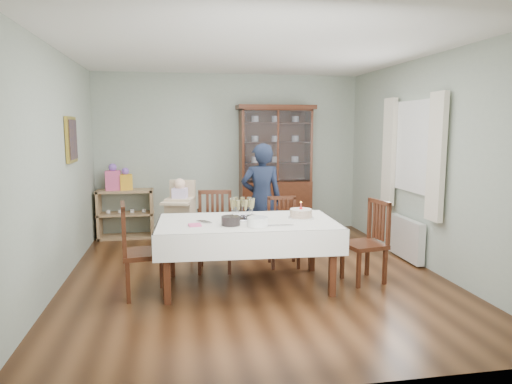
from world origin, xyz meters
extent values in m
plane|color=#593319|center=(0.00, 0.00, 0.00)|extent=(5.00, 5.00, 0.00)
plane|color=#9EAA99|center=(0.00, 2.50, 1.35)|extent=(4.50, 0.00, 4.50)
plane|color=#9EAA99|center=(-2.25, 0.00, 1.35)|extent=(0.00, 5.00, 5.00)
plane|color=#9EAA99|center=(2.25, 0.00, 1.35)|extent=(0.00, 5.00, 5.00)
plane|color=white|center=(0.00, 0.00, 2.70)|extent=(5.00, 5.00, 0.00)
cube|color=#442011|center=(-0.14, -0.35, 0.72)|extent=(1.94, 1.13, 0.06)
cube|color=silver|center=(-0.14, -0.35, 0.76)|extent=(2.05, 1.24, 0.01)
cube|color=#442011|center=(0.75, 2.26, 0.45)|extent=(1.20, 0.45, 0.90)
cube|color=white|center=(0.75, 2.07, 1.50)|extent=(1.12, 0.01, 1.16)
cube|color=#442011|center=(0.75, 2.26, 2.14)|extent=(1.30, 0.48, 0.07)
cube|color=tan|center=(-1.75, 2.28, 0.02)|extent=(0.90, 0.38, 0.04)
cube|color=tan|center=(-1.75, 2.28, 0.40)|extent=(0.90, 0.38, 0.03)
cube|color=tan|center=(-1.75, 2.28, 0.78)|extent=(0.90, 0.38, 0.04)
cube|color=tan|center=(-2.17, 2.28, 0.40)|extent=(0.04, 0.38, 0.80)
cube|color=tan|center=(-1.33, 2.28, 0.40)|extent=(0.04, 0.38, 0.80)
cube|color=gold|center=(-2.22, 0.80, 1.65)|extent=(0.04, 0.48, 0.58)
cube|color=white|center=(2.22, 0.30, 1.55)|extent=(0.04, 1.02, 1.22)
cube|color=silver|center=(2.16, -0.32, 1.45)|extent=(0.07, 0.30, 1.55)
cube|color=silver|center=(2.16, 0.92, 1.45)|extent=(0.07, 0.30, 1.55)
cube|color=white|center=(2.16, 0.30, 0.30)|extent=(0.10, 0.80, 0.55)
cube|color=#442011|center=(-0.46, 0.30, 0.46)|extent=(0.50, 0.50, 0.05)
cube|color=#442011|center=(-0.43, 0.51, 0.73)|extent=(0.43, 0.09, 0.53)
cube|color=#442011|center=(0.45, 0.33, 0.41)|extent=(0.42, 0.42, 0.05)
cube|color=#442011|center=(0.46, 0.52, 0.66)|extent=(0.38, 0.06, 0.47)
cube|color=#442011|center=(-1.27, -0.45, 0.46)|extent=(0.51, 0.51, 0.05)
cube|color=#442011|center=(-1.48, -0.48, 0.74)|extent=(0.09, 0.43, 0.54)
cube|color=#442011|center=(1.22, -0.43, 0.44)|extent=(0.50, 0.50, 0.05)
cube|color=#442011|center=(1.42, -0.40, 0.70)|extent=(0.11, 0.41, 0.51)
imported|color=black|center=(0.26, 0.93, 0.79)|extent=(0.60, 0.41, 1.59)
cube|color=tan|center=(-0.88, 1.02, 0.71)|extent=(0.44, 0.41, 0.26)
cube|color=tan|center=(-0.88, 1.02, 0.92)|extent=(0.37, 0.17, 0.30)
cube|color=tan|center=(-0.88, 1.02, 0.79)|extent=(0.42, 0.28, 0.03)
cube|color=silver|center=(-0.88, 1.02, 0.88)|extent=(0.23, 0.20, 0.19)
sphere|color=beige|center=(-0.88, 1.02, 1.03)|extent=(0.16, 0.16, 0.16)
cylinder|color=silver|center=(-0.18, -0.23, 0.77)|extent=(0.39, 0.39, 0.01)
torus|color=silver|center=(-0.18, -0.23, 0.78)|extent=(0.40, 0.40, 0.02)
cylinder|color=white|center=(0.49, -0.32, 0.77)|extent=(0.29, 0.29, 0.02)
cylinder|color=brown|center=(0.49, -0.32, 0.82)|extent=(0.25, 0.25, 0.09)
cylinder|color=silver|center=(0.49, -0.32, 0.87)|extent=(0.25, 0.25, 0.01)
cylinder|color=#F24C4C|center=(0.49, -0.32, 0.91)|extent=(0.01, 0.01, 0.07)
sphere|color=yellow|center=(0.49, -0.32, 0.95)|extent=(0.02, 0.02, 0.02)
cylinder|color=black|center=(-0.35, -0.55, 0.81)|extent=(0.25, 0.25, 0.10)
cylinder|color=white|center=(-0.08, -0.64, 0.81)|extent=(0.24, 0.24, 0.10)
cube|color=#EA568E|center=(-0.73, -0.51, 0.77)|extent=(0.14, 0.14, 0.02)
cube|color=silver|center=(0.16, -0.67, 0.77)|extent=(0.30, 0.04, 0.01)
cube|color=#EA568E|center=(-1.92, 2.26, 0.96)|extent=(0.24, 0.16, 0.32)
sphere|color=#E533B2|center=(-1.92, 2.26, 1.17)|extent=(0.13, 0.13, 0.13)
cube|color=gold|center=(-1.73, 2.26, 0.93)|extent=(0.22, 0.18, 0.25)
sphere|color=#E533B2|center=(-1.73, 2.26, 1.10)|extent=(0.12, 0.12, 0.12)
camera|label=1|loc=(-0.91, -5.33, 1.80)|focal=32.00mm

